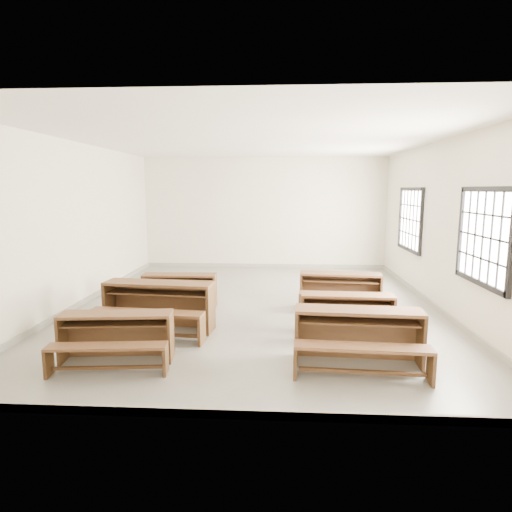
# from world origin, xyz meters

# --- Properties ---
(room) EXTENTS (8.50, 8.50, 3.20)m
(room) POSITION_xyz_m (0.09, 0.00, 2.14)
(room) COLOR gray
(room) RESTS_ON ground
(desk_set_0) EXTENTS (1.54, 0.91, 0.66)m
(desk_set_0) POSITION_xyz_m (-1.70, -2.89, 0.39)
(desk_set_0) COLOR brown
(desk_set_0) RESTS_ON ground
(desk_set_1) EXTENTS (1.85, 1.08, 0.80)m
(desk_set_1) POSITION_xyz_m (-1.51, -1.59, 0.47)
(desk_set_1) COLOR brown
(desk_set_1) RESTS_ON ground
(desk_set_2) EXTENTS (1.46, 0.79, 0.64)m
(desk_set_2) POSITION_xyz_m (-1.50, -0.15, 0.38)
(desk_set_2) COLOR brown
(desk_set_2) RESTS_ON ground
(desk_set_3) EXTENTS (1.70, 0.96, 0.74)m
(desk_set_3) POSITION_xyz_m (1.50, -2.81, 0.43)
(desk_set_3) COLOR brown
(desk_set_3) RESTS_ON ground
(desk_set_4) EXTENTS (1.48, 0.82, 0.65)m
(desk_set_4) POSITION_xyz_m (1.54, -1.63, 0.38)
(desk_set_4) COLOR brown
(desk_set_4) RESTS_ON ground
(desk_set_5) EXTENTS (1.61, 0.94, 0.69)m
(desk_set_5) POSITION_xyz_m (1.63, -0.12, 0.40)
(desk_set_5) COLOR brown
(desk_set_5) RESTS_ON ground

